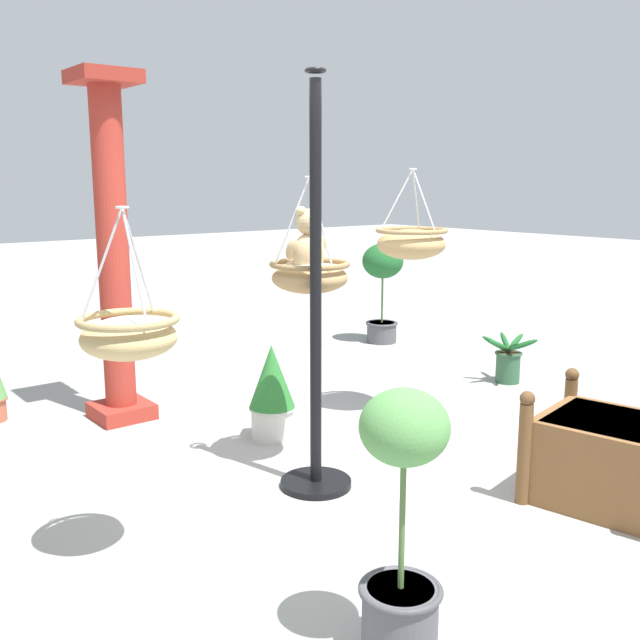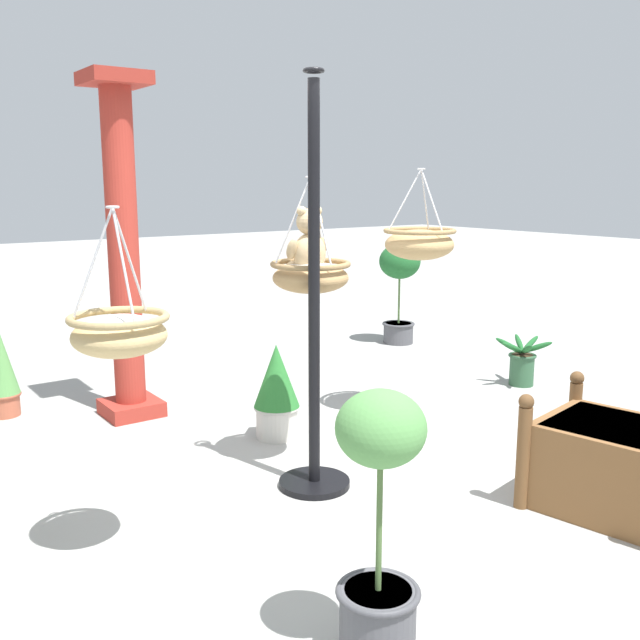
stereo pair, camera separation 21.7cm
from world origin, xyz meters
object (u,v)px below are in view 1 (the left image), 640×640
(greenhouse_pillar_right, at_px, (113,258))
(wooden_planter_box, at_px, (618,459))
(hanging_basket_with_teddy, at_px, (310,275))
(hanging_basket_left_high, at_px, (129,334))
(hanging_basket_right_low, at_px, (411,242))
(potted_plant_small_succulent, at_px, (272,391))
(potted_plant_bushy_green, at_px, (508,361))
(potted_plant_fern_front, at_px, (402,519))
(teddy_bear, at_px, (308,245))
(potted_plant_tall_leafy, at_px, (382,281))
(display_pole_central, at_px, (316,365))

(greenhouse_pillar_right, distance_m, wooden_planter_box, 3.79)
(hanging_basket_with_teddy, height_order, hanging_basket_left_high, hanging_basket_with_teddy)
(hanging_basket_right_low, bearing_deg, wooden_planter_box, -96.16)
(hanging_basket_right_low, distance_m, potted_plant_small_succulent, 1.57)
(hanging_basket_with_teddy, bearing_deg, wooden_planter_box, -55.19)
(potted_plant_bushy_green, bearing_deg, hanging_basket_with_teddy, -170.33)
(potted_plant_fern_front, distance_m, potted_plant_bushy_green, 4.21)
(hanging_basket_with_teddy, relative_size, teddy_bear, 1.70)
(potted_plant_tall_leafy, distance_m, potted_plant_small_succulent, 3.40)
(greenhouse_pillar_right, height_order, potted_plant_tall_leafy, greenhouse_pillar_right)
(hanging_basket_left_high, height_order, potted_plant_small_succulent, hanging_basket_left_high)
(display_pole_central, distance_m, hanging_basket_with_teddy, 0.59)
(potted_plant_fern_front, bearing_deg, potted_plant_tall_leafy, 47.28)
(display_pole_central, bearing_deg, potted_plant_fern_front, -116.46)
(display_pole_central, xyz_separation_m, potted_plant_small_succulent, (0.28, 0.87, -0.42))
(hanging_basket_with_teddy, distance_m, potted_plant_bushy_green, 2.95)
(teddy_bear, xyz_separation_m, greenhouse_pillar_right, (-0.56, 1.72, -0.19))
(display_pole_central, bearing_deg, teddy_bear, 61.09)
(teddy_bear, xyz_separation_m, hanging_basket_left_high, (-1.41, -0.48, -0.30))
(hanging_basket_left_high, distance_m, hanging_basket_right_low, 2.81)
(hanging_basket_right_low, height_order, greenhouse_pillar_right, greenhouse_pillar_right)
(teddy_bear, bearing_deg, potted_plant_small_succulent, 77.96)
(hanging_basket_with_teddy, xyz_separation_m, hanging_basket_right_low, (1.27, 0.36, 0.12))
(hanging_basket_with_teddy, height_order, potted_plant_tall_leafy, hanging_basket_with_teddy)
(potted_plant_tall_leafy, height_order, potted_plant_small_succulent, potted_plant_tall_leafy)
(display_pole_central, xyz_separation_m, teddy_bear, (0.15, 0.27, 0.69))
(display_pole_central, height_order, teddy_bear, display_pole_central)
(potted_plant_fern_front, distance_m, potted_plant_small_succulent, 2.55)
(hanging_basket_right_low, bearing_deg, display_pole_central, -156.76)
(wooden_planter_box, bearing_deg, display_pole_central, 133.45)
(potted_plant_tall_leafy, height_order, potted_plant_bushy_green, potted_plant_tall_leafy)
(potted_plant_small_succulent, bearing_deg, potted_plant_bushy_green, -3.51)
(hanging_basket_right_low, bearing_deg, hanging_basket_with_teddy, -164.17)
(hanging_basket_left_high, relative_size, potted_plant_small_succulent, 0.99)
(potted_plant_fern_front, bearing_deg, greenhouse_pillar_right, 84.69)
(hanging_basket_left_high, relative_size, potted_plant_tall_leafy, 0.60)
(hanging_basket_with_teddy, height_order, hanging_basket_right_low, hanging_basket_right_low)
(hanging_basket_left_high, xyz_separation_m, hanging_basket_right_low, (2.68, 0.82, 0.23))
(wooden_planter_box, distance_m, potted_plant_tall_leafy, 4.44)
(display_pole_central, bearing_deg, potted_plant_small_succulent, 72.30)
(hanging_basket_left_high, bearing_deg, teddy_bear, 18.90)
(hanging_basket_left_high, bearing_deg, hanging_basket_right_low, 17.04)
(potted_plant_fern_front, relative_size, potted_plant_small_succulent, 1.56)
(potted_plant_tall_leafy, bearing_deg, display_pole_central, -139.08)
(teddy_bear, distance_m, potted_plant_bushy_green, 3.02)
(hanging_basket_with_teddy, distance_m, potted_plant_tall_leafy, 3.89)
(hanging_basket_left_high, distance_m, potted_plant_bushy_green, 4.33)
(potted_plant_tall_leafy, bearing_deg, potted_plant_fern_front, -132.72)
(hanging_basket_with_teddy, xyz_separation_m, potted_plant_small_succulent, (0.13, 0.62, -0.92))
(display_pole_central, xyz_separation_m, hanging_basket_left_high, (-1.26, -0.21, 0.39))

